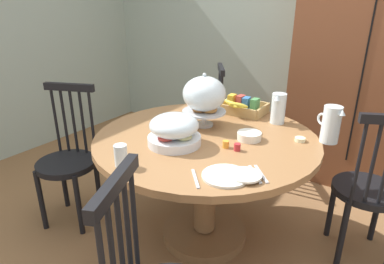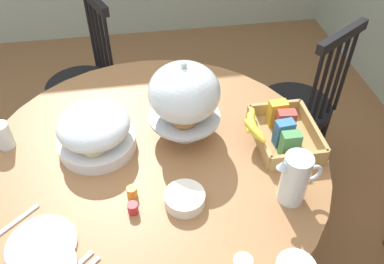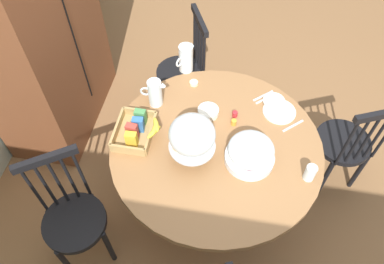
% 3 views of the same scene
% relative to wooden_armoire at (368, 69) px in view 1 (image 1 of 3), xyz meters
% --- Properties ---
extents(ground_plane, '(10.00, 10.00, 0.00)m').
position_rel_wooden_armoire_xyz_m(ground_plane, '(-0.55, -1.50, -0.98)').
color(ground_plane, brown).
extents(wall_back, '(4.80, 0.06, 2.60)m').
position_rel_wooden_armoire_xyz_m(wall_back, '(-0.55, 0.33, 0.32)').
color(wall_back, '#9EAD9E').
rests_on(wall_back, ground_plane).
extents(wall_left, '(0.06, 4.32, 2.60)m').
position_rel_wooden_armoire_xyz_m(wall_left, '(-2.98, -1.14, 0.32)').
color(wall_left, '#9EAD9E').
rests_on(wall_left, ground_plane).
extents(wooden_armoire, '(1.18, 0.60, 1.96)m').
position_rel_wooden_armoire_xyz_m(wooden_armoire, '(0.00, 0.00, 0.00)').
color(wooden_armoire, brown).
rests_on(wooden_armoire, ground_plane).
extents(dining_table, '(1.33, 1.33, 0.74)m').
position_rel_wooden_armoire_xyz_m(dining_table, '(-0.65, -1.42, -0.43)').
color(dining_table, olive).
rests_on(dining_table, ground_plane).
extents(windsor_chair_near_window, '(0.46, 0.46, 0.97)m').
position_rel_wooden_armoire_xyz_m(windsor_chair_near_window, '(-1.16, -0.60, -0.53)').
color(windsor_chair_near_window, black).
rests_on(windsor_chair_near_window, ground_plane).
extents(windsor_chair_by_cabinet, '(0.43, 0.43, 0.97)m').
position_rel_wooden_armoire_xyz_m(windsor_chair_by_cabinet, '(-1.56, -1.76, -0.53)').
color(windsor_chair_by_cabinet, black).
rests_on(windsor_chair_by_cabinet, ground_plane).
extents(windsor_chair_far_side, '(0.44, 0.44, 0.97)m').
position_rel_wooden_armoire_xyz_m(windsor_chair_far_side, '(0.24, -1.03, -0.53)').
color(windsor_chair_far_side, black).
rests_on(windsor_chair_far_side, ground_plane).
extents(pastry_stand_with_dome, '(0.28, 0.28, 0.34)m').
position_rel_wooden_armoire_xyz_m(pastry_stand_with_dome, '(-0.75, -1.28, -0.05)').
color(pastry_stand_with_dome, silver).
rests_on(pastry_stand_with_dome, dining_table).
extents(fruit_platter_covered, '(0.30, 0.30, 0.18)m').
position_rel_wooden_armoire_xyz_m(fruit_platter_covered, '(-0.73, -1.63, -0.16)').
color(fruit_platter_covered, silver).
rests_on(fruit_platter_covered, dining_table).
extents(orange_juice_pitcher, '(0.17, 0.11, 0.21)m').
position_rel_wooden_armoire_xyz_m(orange_juice_pitcher, '(-0.02, -1.11, -0.15)').
color(orange_juice_pitcher, silver).
rests_on(orange_juice_pitcher, dining_table).
extents(milk_pitcher, '(0.09, 0.18, 0.20)m').
position_rel_wooden_armoire_xyz_m(milk_pitcher, '(-0.37, -0.97, -0.15)').
color(milk_pitcher, silver).
rests_on(milk_pitcher, dining_table).
extents(cereal_basket, '(0.32, 0.30, 0.12)m').
position_rel_wooden_armoire_xyz_m(cereal_basket, '(-0.66, -0.91, -0.20)').
color(cereal_basket, tan).
rests_on(cereal_basket, dining_table).
extents(china_plate_large, '(0.22, 0.22, 0.01)m').
position_rel_wooden_armoire_xyz_m(china_plate_large, '(-0.31, -1.80, -0.24)').
color(china_plate_large, white).
rests_on(china_plate_large, dining_table).
extents(china_plate_small, '(0.15, 0.15, 0.01)m').
position_rel_wooden_armoire_xyz_m(china_plate_small, '(-0.23, -1.76, -0.23)').
color(china_plate_small, white).
rests_on(china_plate_small, china_plate_large).
extents(cereal_bowl, '(0.14, 0.14, 0.04)m').
position_rel_wooden_armoire_xyz_m(cereal_bowl, '(-0.41, -1.33, -0.22)').
color(cereal_bowl, white).
rests_on(cereal_bowl, dining_table).
extents(drinking_glass, '(0.06, 0.06, 0.11)m').
position_rel_wooden_armoire_xyz_m(drinking_glass, '(-0.79, -1.98, -0.19)').
color(drinking_glass, silver).
rests_on(drinking_glass, dining_table).
extents(butter_dish, '(0.06, 0.06, 0.02)m').
position_rel_wooden_armoire_xyz_m(butter_dish, '(-0.16, -1.19, -0.23)').
color(butter_dish, beige).
rests_on(butter_dish, dining_table).
extents(jam_jar_strawberry, '(0.04, 0.04, 0.04)m').
position_rel_wooden_armoire_xyz_m(jam_jar_strawberry, '(-0.40, -1.51, -0.22)').
color(jam_jar_strawberry, '#B7282D').
rests_on(jam_jar_strawberry, dining_table).
extents(jam_jar_apricot, '(0.04, 0.04, 0.04)m').
position_rel_wooden_armoire_xyz_m(jam_jar_apricot, '(-0.47, -1.51, -0.22)').
color(jam_jar_apricot, orange).
rests_on(jam_jar_apricot, dining_table).
extents(table_knife, '(0.12, 0.14, 0.01)m').
position_rel_wooden_armoire_xyz_m(table_knife, '(-0.21, -1.70, -0.24)').
color(table_knife, silver).
rests_on(table_knife, dining_table).
extents(dinner_fork, '(0.12, 0.14, 0.01)m').
position_rel_wooden_armoire_xyz_m(dinner_fork, '(-0.19, -1.68, -0.24)').
color(dinner_fork, silver).
rests_on(dinner_fork, dining_table).
extents(soup_spoon, '(0.12, 0.14, 0.01)m').
position_rel_wooden_armoire_xyz_m(soup_spoon, '(-0.42, -1.89, -0.24)').
color(soup_spoon, silver).
rests_on(soup_spoon, dining_table).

